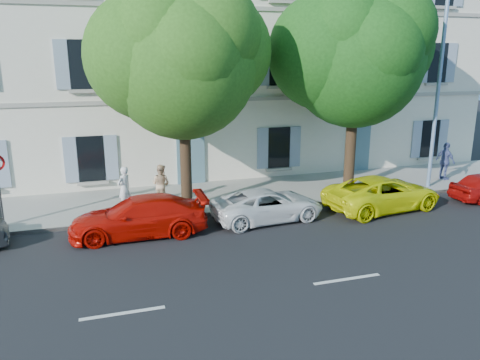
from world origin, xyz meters
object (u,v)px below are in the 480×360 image
object	(u,v)px
tree_left	(183,65)
tree_right	(356,60)
car_white_coupe	(268,205)
pedestrian_b	(161,184)
street_lamp	(442,80)
pedestrian_c	(445,161)
car_red_coupe	(139,217)
car_yellow_supercar	(383,193)
pedestrian_a	(124,188)

from	to	relation	value
tree_left	tree_right	bearing A→B (deg)	3.91
car_white_coupe	pedestrian_b	xyz separation A→B (m)	(-3.57, 2.69, 0.38)
street_lamp	pedestrian_c	world-z (taller)	street_lamp
car_red_coupe	car_yellow_supercar	bearing A→B (deg)	91.84
car_red_coupe	car_yellow_supercar	distance (m)	9.53
tree_right	pedestrian_c	distance (m)	7.08
tree_right	tree_left	bearing A→B (deg)	-176.09
tree_left	pedestrian_a	distance (m)	5.20
tree_left	street_lamp	size ratio (longest dim) A/B	1.01
tree_right	pedestrian_b	world-z (taller)	tree_right
pedestrian_a	pedestrian_b	world-z (taller)	pedestrian_a
car_red_coupe	pedestrian_b	xyz separation A→B (m)	(1.15, 2.86, 0.29)
car_red_coupe	pedestrian_a	distance (m)	2.61
street_lamp	car_yellow_supercar	bearing A→B (deg)	-155.48
car_red_coupe	street_lamp	xyz separation A→B (m)	(13.18, 1.68, 4.27)
tree_left	pedestrian_b	world-z (taller)	tree_left
tree_right	pedestrian_c	size ratio (longest dim) A/B	4.84
car_white_coupe	street_lamp	xyz separation A→B (m)	(8.47, 1.51, 4.35)
pedestrian_b	car_red_coupe	bearing A→B (deg)	107.29
car_white_coupe	tree_right	bearing A→B (deg)	-68.42
car_white_coupe	street_lamp	size ratio (longest dim) A/B	0.50
tree_right	pedestrian_c	xyz separation A→B (m)	(5.29, 0.15, -4.71)
pedestrian_a	pedestrian_c	bearing A→B (deg)	138.39
car_yellow_supercar	tree_left	size ratio (longest dim) A/B	0.57
car_white_coupe	car_yellow_supercar	xyz separation A→B (m)	(4.82, -0.15, 0.08)
tree_left	tree_right	xyz separation A→B (m)	(7.43, 0.51, 0.15)
tree_left	street_lamp	bearing A→B (deg)	-1.95
tree_left	tree_right	size ratio (longest dim) A/B	0.97
car_red_coupe	car_yellow_supercar	size ratio (longest dim) A/B	0.96
car_red_coupe	tree_left	size ratio (longest dim) A/B	0.54
street_lamp	pedestrian_a	bearing A→B (deg)	176.17
pedestrian_b	pedestrian_c	size ratio (longest dim) A/B	0.90
car_white_coupe	pedestrian_b	bearing A→B (deg)	47.73
car_yellow_supercar	pedestrian_b	world-z (taller)	pedestrian_b
car_white_coupe	tree_left	xyz separation A→B (m)	(-2.68, 1.89, 5.03)
tree_right	pedestrian_c	bearing A→B (deg)	1.60
car_red_coupe	tree_right	size ratio (longest dim) A/B	0.53
car_red_coupe	tree_right	world-z (taller)	tree_right
tree_left	pedestrian_c	distance (m)	13.53
pedestrian_a	pedestrian_b	distance (m)	1.47
street_lamp	pedestrian_c	size ratio (longest dim) A/B	4.67
car_white_coupe	tree_left	world-z (taller)	tree_left
pedestrian_c	street_lamp	bearing A→B (deg)	115.13
car_red_coupe	tree_right	xyz separation A→B (m)	(9.47, 2.56, 5.10)
car_red_coupe	car_yellow_supercar	world-z (taller)	car_red_coupe
car_red_coupe	street_lamp	size ratio (longest dim) A/B	0.55
car_white_coupe	car_yellow_supercar	distance (m)	4.82
car_red_coupe	pedestrian_a	world-z (taller)	pedestrian_a
car_yellow_supercar	street_lamp	world-z (taller)	street_lamp
pedestrian_a	street_lamp	bearing A→B (deg)	134.06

